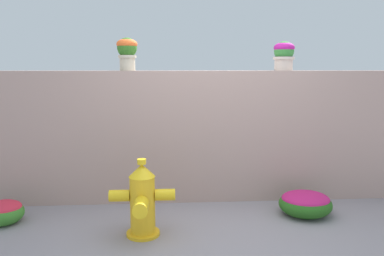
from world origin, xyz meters
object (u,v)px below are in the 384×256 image
fire_hydrant (142,201)px  flower_bush_left (3,211)px  flower_bush_right (305,203)px  potted_plant_1 (127,50)px  potted_plant_2 (284,54)px

fire_hydrant → flower_bush_left: size_ratio=1.79×
flower_bush_left → flower_bush_right: bearing=0.4°
flower_bush_right → flower_bush_left: bearing=-179.6°
potted_plant_1 → fire_hydrant: 1.78m
fire_hydrant → potted_plant_2: bearing=32.5°
potted_plant_2 → fire_hydrant: bearing=-147.5°
potted_plant_1 → flower_bush_left: potted_plant_1 is taller
potted_plant_2 → potted_plant_1: bearing=-178.7°
potted_plant_1 → potted_plant_2: (1.86, 0.04, -0.03)m
potted_plant_1 → fire_hydrant: potted_plant_1 is taller
potted_plant_2 → fire_hydrant: 2.41m
potted_plant_1 → flower_bush_right: 2.64m
potted_plant_2 → flower_bush_left: potted_plant_2 is taller
potted_plant_1 → flower_bush_left: bearing=-153.4°
fire_hydrant → flower_bush_right: size_ratio=1.31×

